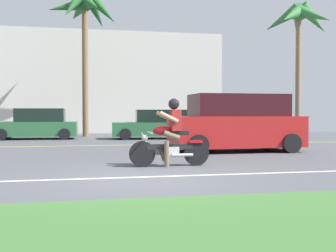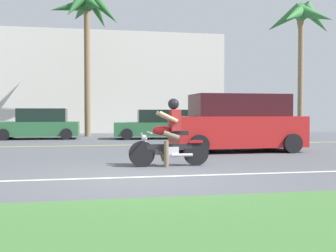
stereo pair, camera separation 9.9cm
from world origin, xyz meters
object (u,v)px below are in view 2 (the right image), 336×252
(suv_nearby, at_px, (237,124))
(motorcyclist, at_px, (170,138))
(parked_car_3, at_px, (262,123))
(palm_tree_1, at_px, (87,14))
(parked_car_1, at_px, (39,125))
(parked_car_2, at_px, (160,125))
(palm_tree_0, at_px, (302,23))

(suv_nearby, bearing_deg, motorcyclist, -131.48)
(parked_car_3, height_order, palm_tree_1, palm_tree_1)
(palm_tree_1, bearing_deg, parked_car_1, -141.15)
(suv_nearby, distance_m, parked_car_1, 11.12)
(parked_car_3, bearing_deg, suv_nearby, -118.36)
(motorcyclist, bearing_deg, parked_car_3, 57.50)
(motorcyclist, distance_m, parked_car_2, 10.92)
(parked_car_2, distance_m, parked_car_3, 6.26)
(parked_car_3, distance_m, palm_tree_0, 6.90)
(motorcyclist, distance_m, palm_tree_1, 15.09)
(motorcyclist, bearing_deg, parked_car_2, 81.37)
(parked_car_1, bearing_deg, palm_tree_1, 38.85)
(palm_tree_1, bearing_deg, parked_car_3, -8.76)
(palm_tree_0, bearing_deg, palm_tree_1, 179.15)
(motorcyclist, height_order, parked_car_3, motorcyclist)
(motorcyclist, relative_size, parked_car_2, 0.44)
(parked_car_2, bearing_deg, palm_tree_1, 141.50)
(suv_nearby, xyz_separation_m, parked_car_1, (-7.40, 8.30, -0.23))
(parked_car_2, relative_size, palm_tree_0, 0.57)
(motorcyclist, distance_m, parked_car_1, 12.52)
(parked_car_1, height_order, parked_car_3, parked_car_3)
(parked_car_1, bearing_deg, palm_tree_0, 6.51)
(motorcyclist, bearing_deg, palm_tree_0, 51.12)
(palm_tree_1, bearing_deg, palm_tree_0, -0.85)
(parked_car_2, relative_size, palm_tree_1, 0.56)
(parked_car_1, xyz_separation_m, parked_car_2, (6.00, -0.94, -0.03))
(parked_car_3, relative_size, palm_tree_1, 0.54)
(motorcyclist, height_order, palm_tree_0, palm_tree_0)
(parked_car_2, height_order, palm_tree_0, palm_tree_0)
(parked_car_3, bearing_deg, palm_tree_0, 22.79)
(suv_nearby, bearing_deg, palm_tree_1, 116.08)
(palm_tree_0, bearing_deg, parked_car_2, -163.80)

